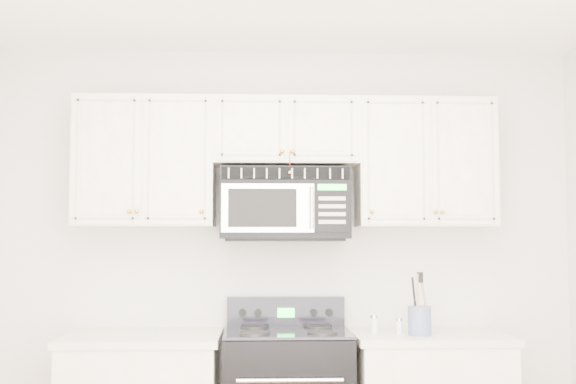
{
  "coord_description": "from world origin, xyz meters",
  "views": [
    {
      "loc": [
        -0.16,
        -2.64,
        1.43
      ],
      "look_at": [
        0.0,
        1.3,
        1.7
      ],
      "focal_mm": 45.0,
      "sensor_mm": 36.0,
      "label": 1
    }
  ],
  "objects": [
    {
      "name": "room",
      "position": [
        0.0,
        0.0,
        1.3
      ],
      "size": [
        3.51,
        3.51,
        2.61
      ],
      "color": "brown",
      "rests_on": "ground"
    },
    {
      "name": "upper_cabinets",
      "position": [
        0.0,
        1.58,
        1.93
      ],
      "size": [
        2.44,
        0.37,
        0.75
      ],
      "color": "white",
      "rests_on": "ground"
    },
    {
      "name": "microwave",
      "position": [
        -0.01,
        1.56,
        1.65
      ],
      "size": [
        0.74,
        0.42,
        0.41
      ],
      "color": "black",
      "rests_on": "ground"
    },
    {
      "name": "utensil_crock",
      "position": [
        0.72,
        1.32,
        1.0
      ],
      "size": [
        0.13,
        0.13,
        0.34
      ],
      "color": "slate",
      "rests_on": "base_cabinet_right"
    },
    {
      "name": "shaker_salt",
      "position": [
        0.49,
        1.42,
        0.97
      ],
      "size": [
        0.04,
        0.04,
        0.1
      ],
      "color": "silver",
      "rests_on": "base_cabinet_right"
    },
    {
      "name": "shaker_pepper",
      "position": [
        0.62,
        1.37,
        0.96
      ],
      "size": [
        0.04,
        0.04,
        0.09
      ],
      "color": "silver",
      "rests_on": "base_cabinet_right"
    }
  ]
}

